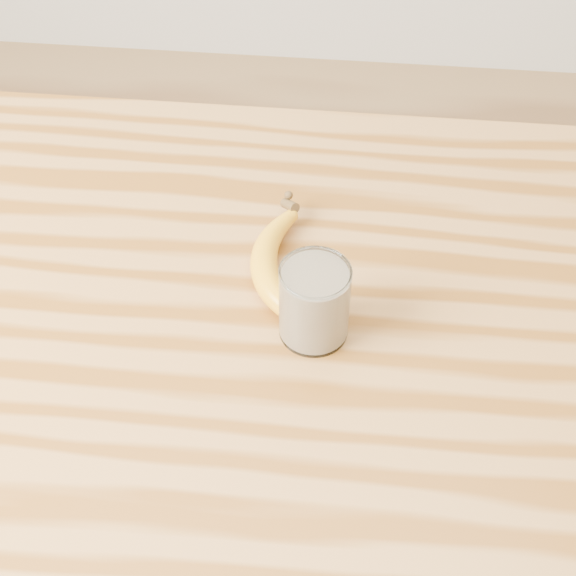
# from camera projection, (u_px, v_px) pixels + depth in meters

# --- Properties ---
(table) EXTENTS (1.20, 0.80, 0.90)m
(table) POSITION_uv_depth(u_px,v_px,m) (242.00, 379.00, 1.01)
(table) COLOR #9C6A35
(table) RESTS_ON ground
(smoothie_glass) EXTENTS (0.08, 0.08, 0.10)m
(smoothie_glass) POSITION_uv_depth(u_px,v_px,m) (314.00, 302.00, 0.86)
(smoothie_glass) COLOR white
(smoothie_glass) RESTS_ON table
(banana) EXTENTS (0.16, 0.29, 0.03)m
(banana) POSITION_uv_depth(u_px,v_px,m) (264.00, 272.00, 0.94)
(banana) COLOR orange
(banana) RESTS_ON table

